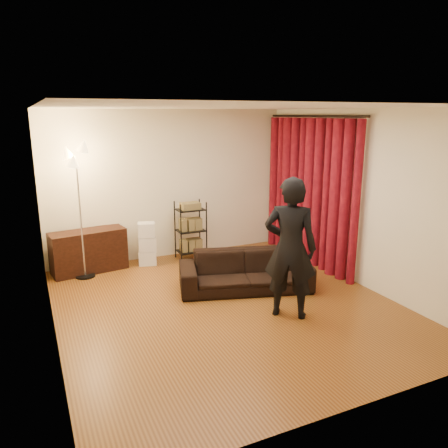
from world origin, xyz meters
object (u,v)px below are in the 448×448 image
media_cabinet (89,251)px  wire_shelf (191,230)px  floor_lamp (80,214)px  person (290,248)px  sofa (245,271)px  storage_boxes (147,244)px

media_cabinet → wire_shelf: bearing=-11.3°
media_cabinet → floor_lamp: floor_lamp is taller
person → floor_lamp: floor_lamp is taller
sofa → floor_lamp: (-2.17, 1.56, 0.78)m
person → wire_shelf: (-0.35, 2.75, -0.39)m
wire_shelf → floor_lamp: floor_lamp is taller
person → wire_shelf: size_ratio=1.73×
sofa → person: person is taller
floor_lamp → person: bearing=-48.7°
person → storage_boxes: 3.04m
wire_shelf → floor_lamp: size_ratio=0.50×
person → sofa: bearing=-44.6°
sofa → media_cabinet: 2.74m
media_cabinet → storage_boxes: bearing=-13.3°
sofa → floor_lamp: floor_lamp is taller
person → storage_boxes: bearing=-27.7°
person → media_cabinet: person is taller
sofa → floor_lamp: size_ratio=0.93×
storage_boxes → person: bearing=-67.0°
floor_lamp → storage_boxes: bearing=8.6°
storage_boxes → wire_shelf: size_ratio=0.71×
media_cabinet → storage_boxes: 1.00m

